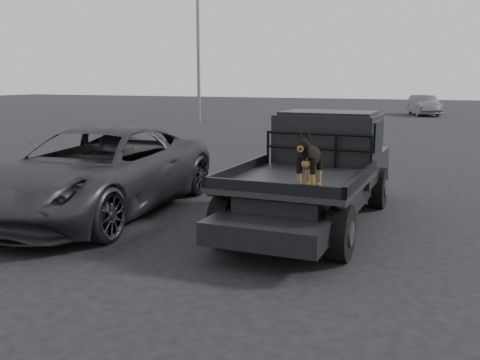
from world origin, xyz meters
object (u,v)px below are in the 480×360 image
at_px(flatbed_ute, 313,196).
at_px(parked_suv, 96,171).
at_px(dog, 310,161).
at_px(distant_car_a, 424,105).

bearing_deg(flatbed_ute, parked_suv, -167.55).
relative_size(dog, distant_car_a, 0.18).
bearing_deg(parked_suv, dog, -15.90).
height_order(flatbed_ute, parked_suv, parked_suv).
distance_m(flatbed_ute, parked_suv, 3.84).
distance_m(dog, parked_suv, 4.21).
bearing_deg(dog, distant_car_a, 91.37).
distance_m(dog, distant_car_a, 30.64).
xyz_separation_m(flatbed_ute, dog, (0.36, -1.60, 0.83)).
bearing_deg(distant_car_a, dog, -106.14).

